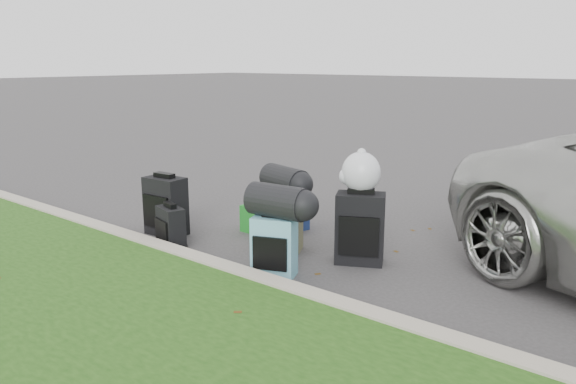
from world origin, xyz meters
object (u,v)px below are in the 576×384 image
Objects in this scene: suitcase_large_black_left at (166,206)px; suitcase_teal at (274,246)px; suitcase_olive at (280,223)px; suitcase_large_black_right at (360,228)px; tote_green at (255,218)px; tote_navy at (294,216)px; suitcase_small_black at (171,227)px.

suitcase_teal is at bearing -10.93° from suitcase_large_black_left.
suitcase_large_black_right is at bearing -13.43° from suitcase_olive.
tote_green is at bearing 39.83° from suitcase_large_black_left.
tote_navy is (-1.18, 0.48, -0.19)m from suitcase_large_black_right.
tote_green is (-1.46, 0.11, -0.19)m from suitcase_large_black_right.
suitcase_large_black_right is at bearing -5.75° from tote_green.
suitcase_small_black is 0.78× the size of suitcase_teal.
suitcase_large_black_right reaches higher than suitcase_large_black_left.
suitcase_large_black_right is 2.23× the size of tote_green.
suitcase_olive is 0.72m from tote_green.
suitcase_olive is at bearing 102.81° from suitcase_teal.
tote_green is at bearing -114.04° from tote_navy.
suitcase_olive is at bearing 11.28° from suitcase_large_black_left.
suitcase_small_black reaches higher than tote_green.
suitcase_teal is at bearing -81.75° from suitcase_olive.
suitcase_teal is 1.76× the size of tote_navy.
suitcase_olive is 0.70m from suitcase_teal.
suitcase_large_black_left reaches higher than suitcase_teal.
suitcase_large_black_right is (0.42, 0.77, 0.07)m from suitcase_teal.
tote_navy is at bearing 81.85° from suitcase_small_black.
suitcase_large_black_right is 1.29m from tote_navy.
tote_navy is at bearing 130.50° from suitcase_large_black_right.
suitcase_teal is 1.37m from tote_green.
suitcase_teal reaches higher than tote_navy.
suitcase_large_black_right reaches higher than tote_green.
tote_navy is at bearing 90.86° from suitcase_olive.
suitcase_teal reaches higher than tote_green.
suitcase_olive is 1.06× the size of suitcase_teal.
suitcase_large_black_left is 0.95× the size of suitcase_large_black_right.
suitcase_small_black is 1.45m from tote_navy.
suitcase_large_black_right is at bearing 39.06° from suitcase_teal.
suitcase_large_black_left is at bearing -119.62° from tote_navy.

